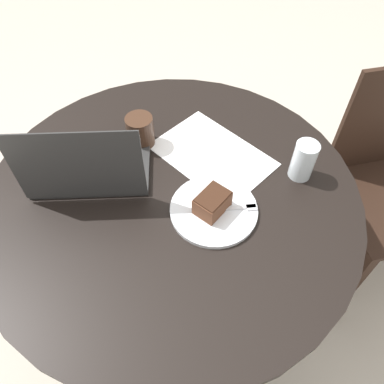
# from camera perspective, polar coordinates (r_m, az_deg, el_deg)

# --- Properties ---
(ground_plane) EXTENTS (12.00, 12.00, 0.00)m
(ground_plane) POSITION_cam_1_polar(r_m,az_deg,el_deg) (1.71, -2.04, -15.80)
(ground_plane) COLOR #B7AD9E
(dining_table) EXTENTS (1.06, 1.06, 0.75)m
(dining_table) POSITION_cam_1_polar(r_m,az_deg,el_deg) (1.19, -2.82, -4.99)
(dining_table) COLOR black
(dining_table) RESTS_ON ground_plane
(paper_document) EXTENTS (0.40, 0.33, 0.00)m
(paper_document) POSITION_cam_1_polar(r_m,az_deg,el_deg) (1.14, 3.10, 5.64)
(paper_document) COLOR white
(paper_document) RESTS_ON dining_table
(plate) EXTENTS (0.24, 0.24, 0.01)m
(plate) POSITION_cam_1_polar(r_m,az_deg,el_deg) (1.01, 3.33, -2.73)
(plate) COLOR silver
(plate) RESTS_ON dining_table
(cake_slice) EXTENTS (0.10, 0.11, 0.06)m
(cake_slice) POSITION_cam_1_polar(r_m,az_deg,el_deg) (0.98, 3.11, -1.61)
(cake_slice) COLOR brown
(cake_slice) RESTS_ON plate
(fork) EXTENTS (0.08, 0.17, 0.00)m
(fork) POSITION_cam_1_polar(r_m,az_deg,el_deg) (1.00, 6.05, -2.46)
(fork) COLOR silver
(fork) RESTS_ON plate
(coffee_glass) EXTENTS (0.08, 0.08, 0.10)m
(coffee_glass) POSITION_cam_1_polar(r_m,az_deg,el_deg) (1.16, -7.92, 9.17)
(coffee_glass) COLOR #3D2619
(coffee_glass) RESTS_ON dining_table
(water_glass) EXTENTS (0.07, 0.07, 0.12)m
(water_glass) POSITION_cam_1_polar(r_m,az_deg,el_deg) (1.09, 16.62, 4.62)
(water_glass) COLOR silver
(water_glass) RESTS_ON dining_table
(laptop) EXTENTS (0.33, 0.39, 0.25)m
(laptop) POSITION_cam_1_polar(r_m,az_deg,el_deg) (1.08, -15.40, 3.64)
(laptop) COLOR #2D2D2D
(laptop) RESTS_ON dining_table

